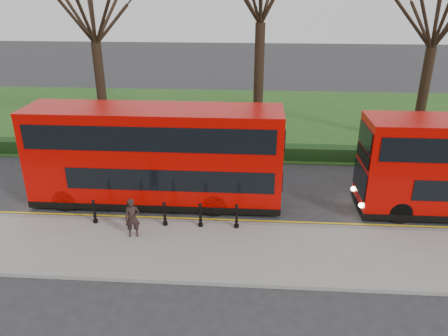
{
  "coord_description": "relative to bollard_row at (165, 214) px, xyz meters",
  "views": [
    {
      "loc": [
        1.7,
        -16.91,
        9.41
      ],
      "look_at": [
        0.51,
        0.5,
        2.0
      ],
      "focal_mm": 35.0,
      "sensor_mm": 36.0,
      "label": 1
    }
  ],
  "objects": [
    {
      "name": "yellow_line_outer",
      "position": [
        1.81,
        0.65,
        -0.64
      ],
      "size": [
        60.0,
        0.1,
        0.01
      ],
      "primitive_type": "cube",
      "color": "yellow",
      "rests_on": "ground"
    },
    {
      "name": "pedestrian",
      "position": [
        -1.08,
        -0.93,
        0.3
      ],
      "size": [
        0.65,
        0.5,
        1.6
      ],
      "primitive_type": "imported",
      "rotation": [
        0.0,
        0.0,
        0.21
      ],
      "color": "black",
      "rests_on": "pavement"
    },
    {
      "name": "bus_lead",
      "position": [
        -0.79,
        2.34,
        1.6
      ],
      "size": [
        11.24,
        2.58,
        4.47
      ],
      "color": "#B10501",
      "rests_on": "ground"
    },
    {
      "name": "kerb",
      "position": [
        1.81,
        0.35,
        -0.57
      ],
      "size": [
        60.0,
        0.25,
        0.16
      ],
      "primitive_type": "cube",
      "color": "slate",
      "rests_on": "ground"
    },
    {
      "name": "tree_left",
      "position": [
        -6.19,
        11.35,
        7.39
      ],
      "size": [
        7.08,
        7.08,
        11.07
      ],
      "color": "black",
      "rests_on": "ground"
    },
    {
      "name": "grass_verge",
      "position": [
        1.81,
        16.35,
        -0.62
      ],
      "size": [
        60.0,
        18.0,
        0.06
      ],
      "primitive_type": "cube",
      "color": "#254A18",
      "rests_on": "ground"
    },
    {
      "name": "hedge",
      "position": [
        1.81,
        8.15,
        -0.25
      ],
      "size": [
        60.0,
        0.9,
        0.8
      ],
      "primitive_type": "cube",
      "color": "black",
      "rests_on": "ground"
    },
    {
      "name": "bollard_row",
      "position": [
        0.0,
        0.0,
        0.0
      ],
      "size": [
        6.07,
        0.15,
        1.0
      ],
      "color": "black",
      "rests_on": "pavement"
    },
    {
      "name": "tree_right",
      "position": [
        13.81,
        11.35,
        7.23
      ],
      "size": [
        6.94,
        6.94,
        10.85
      ],
      "color": "black",
      "rests_on": "ground"
    },
    {
      "name": "pavement",
      "position": [
        1.81,
        -1.65,
        -0.57
      ],
      "size": [
        60.0,
        4.0,
        0.15
      ],
      "primitive_type": "cube",
      "color": "gray",
      "rests_on": "ground"
    },
    {
      "name": "ground",
      "position": [
        1.81,
        1.35,
        -0.65
      ],
      "size": [
        120.0,
        120.0,
        0.0
      ],
      "primitive_type": "plane",
      "color": "#28282B",
      "rests_on": "ground"
    },
    {
      "name": "yellow_line_inner",
      "position": [
        1.81,
        0.85,
        -0.64
      ],
      "size": [
        60.0,
        0.1,
        0.01
      ],
      "primitive_type": "cube",
      "color": "yellow",
      "rests_on": "ground"
    }
  ]
}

